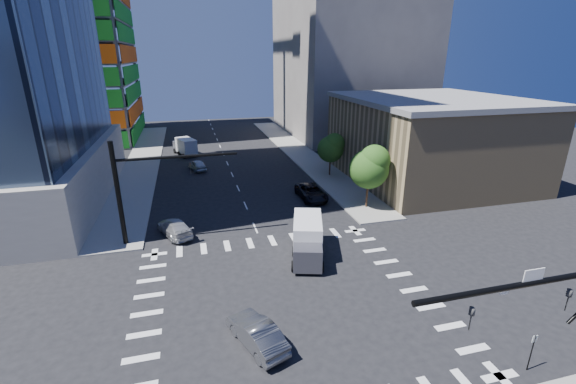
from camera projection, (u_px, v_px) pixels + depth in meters
name	position (u px, v px, depth m)	size (l,w,h in m)	color
ground	(287.00, 301.00, 25.84)	(160.00, 160.00, 0.00)	black
road_markings	(287.00, 301.00, 25.83)	(20.00, 20.00, 0.01)	silver
sidewalk_ne	(299.00, 152.00, 65.23)	(5.00, 60.00, 0.15)	gray
sidewalk_nw	(143.00, 162.00, 59.24)	(5.00, 60.00, 0.15)	gray
construction_building	(47.00, 0.00, 67.38)	(25.16, 34.50, 70.60)	slate
commercial_building	(430.00, 139.00, 50.08)	(20.50, 22.50, 10.60)	tan
bg_building_ne	(347.00, 63.00, 77.69)	(24.00, 30.00, 28.00)	slate
signal_mast_nw	(136.00, 183.00, 32.06)	(10.20, 0.40, 9.00)	black
tree_south	(371.00, 166.00, 39.95)	(4.16, 4.16, 6.82)	#382316
tree_north	(332.00, 147.00, 51.18)	(3.54, 3.52, 5.78)	#382316
no_parking_sign	(532.00, 349.00, 19.74)	(0.30, 0.06, 2.20)	black
car_nb_far	(311.00, 192.00, 44.00)	(2.61, 5.65, 1.57)	black
car_sb_near	(175.00, 228.00, 35.12)	(2.04, 5.03, 1.46)	#B5B5B5
car_sb_mid	(197.00, 165.00, 55.03)	(1.77, 4.40, 1.50)	#B1B5B9
car_sb_cross	(257.00, 333.00, 21.74)	(1.61, 4.63, 1.53)	#545559
box_truck_near	(308.00, 243.00, 30.99)	(4.03, 6.22, 3.02)	black
box_truck_far	(185.00, 147.00, 63.26)	(4.00, 5.86, 2.83)	black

